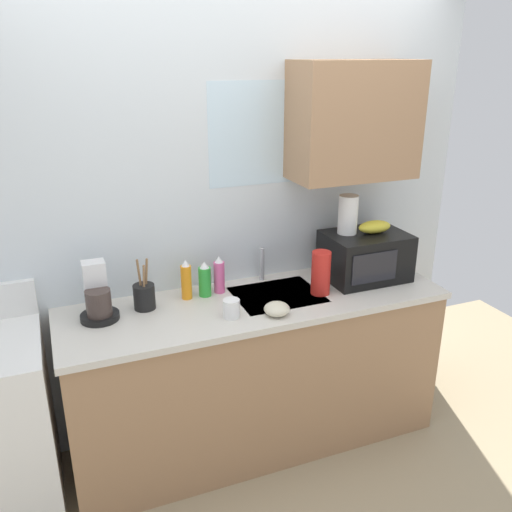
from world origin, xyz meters
TOP-DOWN VIEW (x-y plane):
  - kitchen_wall_assembly at (0.10, 0.32)m, footprint 2.83×0.42m
  - counter_unit at (0.00, 0.00)m, footprint 2.06×0.63m
  - sink_faucet at (0.13, 0.24)m, footprint 0.03×0.03m
  - microwave at (0.70, 0.05)m, footprint 0.46×0.35m
  - banana_bunch at (0.75, 0.05)m, footprint 0.20×0.11m
  - paper_towel_roll at (0.60, 0.10)m, footprint 0.11×0.11m
  - coffee_maker at (-0.80, 0.11)m, footprint 0.19×0.21m
  - dish_soap_bottle_pink at (-0.15, 0.17)m, footprint 0.06×0.06m
  - dish_soap_bottle_green at (-0.23, 0.16)m, footprint 0.07×0.07m
  - dish_soap_bottle_orange at (-0.33, 0.16)m, footprint 0.06×0.06m
  - cereal_canister at (0.36, -0.05)m, footprint 0.10×0.10m
  - mug_white at (-0.19, -0.14)m, footprint 0.08×0.08m
  - utensil_crock at (-0.57, 0.12)m, footprint 0.11×0.11m
  - small_bowl at (0.03, -0.20)m, footprint 0.13×0.13m

SIDE VIEW (x-z plane):
  - counter_unit at x=0.00m, z-range 0.01..0.91m
  - small_bowl at x=0.03m, z-range 0.90..0.96m
  - mug_white at x=-0.19m, z-range 0.90..0.99m
  - utensil_crock at x=-0.57m, z-range 0.83..1.11m
  - dish_soap_bottle_green at x=-0.23m, z-range 0.89..1.09m
  - sink_faucet at x=0.13m, z-range 0.90..1.09m
  - dish_soap_bottle_pink at x=-0.15m, z-range 0.89..1.10m
  - dish_soap_bottle_orange at x=-0.33m, z-range 0.89..1.11m
  - coffee_maker at x=-0.80m, z-range 0.86..1.14m
  - cereal_canister at x=0.36m, z-range 0.90..1.14m
  - microwave at x=0.70m, z-range 0.90..1.17m
  - banana_bunch at x=0.75m, z-range 1.17..1.24m
  - paper_towel_roll at x=0.60m, z-range 1.17..1.39m
  - kitchen_wall_assembly at x=0.10m, z-range 0.09..2.59m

